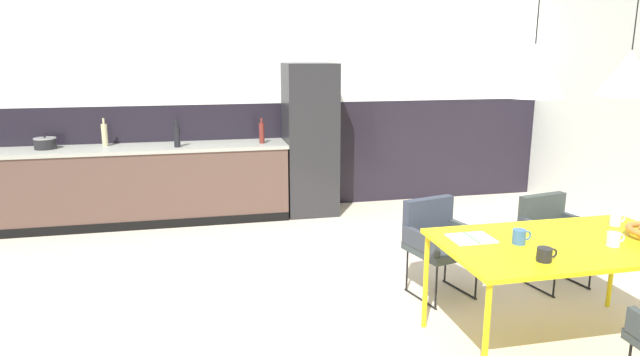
% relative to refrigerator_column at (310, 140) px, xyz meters
% --- Properties ---
extents(ground_plane, '(9.20, 9.20, 0.00)m').
position_rel_refrigerator_column_xyz_m(ground_plane, '(-0.22, -3.11, -0.91)').
color(ground_plane, beige).
extents(back_wall_splashback_dark, '(7.08, 0.12, 1.32)m').
position_rel_refrigerator_column_xyz_m(back_wall_splashback_dark, '(-0.22, 0.36, -0.24)').
color(back_wall_splashback_dark, black).
rests_on(back_wall_splashback_dark, ground).
extents(back_wall_panel_upper, '(7.08, 0.12, 1.32)m').
position_rel_refrigerator_column_xyz_m(back_wall_panel_upper, '(-0.22, 0.36, 1.08)').
color(back_wall_panel_upper, silver).
rests_on(back_wall_panel_upper, back_wall_splashback_dark).
extents(kitchen_counter, '(3.32, 0.63, 0.89)m').
position_rel_refrigerator_column_xyz_m(kitchen_counter, '(-1.97, -0.00, -0.46)').
color(kitchen_counter, '#4E3931').
rests_on(kitchen_counter, ground).
extents(refrigerator_column, '(0.60, 0.60, 1.81)m').
position_rel_refrigerator_column_xyz_m(refrigerator_column, '(0.00, 0.00, 0.00)').
color(refrigerator_column, '#232326').
rests_on(refrigerator_column, ground).
extents(dining_table, '(1.61, 0.93, 0.73)m').
position_rel_refrigerator_column_xyz_m(dining_table, '(0.98, -3.49, -0.21)').
color(dining_table, gold).
rests_on(dining_table, ground).
extents(armchair_head_of_table, '(0.58, 0.57, 0.77)m').
position_rel_refrigerator_column_xyz_m(armchair_head_of_table, '(0.53, -2.53, -0.41)').
color(armchair_head_of_table, '#323B3D').
rests_on(armchair_head_of_table, ground).
extents(armchair_corner_seat, '(0.56, 0.55, 0.75)m').
position_rel_refrigerator_column_xyz_m(armchair_corner_seat, '(1.57, -2.55, -0.42)').
color(armchair_corner_seat, '#323B3D').
rests_on(armchair_corner_seat, ground).
extents(open_book, '(0.28, 0.23, 0.02)m').
position_rel_refrigerator_column_xyz_m(open_book, '(0.41, -3.32, -0.17)').
color(open_book, white).
rests_on(open_book, dining_table).
extents(mug_tall_blue, '(0.12, 0.08, 0.09)m').
position_rel_refrigerator_column_xyz_m(mug_tall_blue, '(1.56, -3.26, -0.13)').
color(mug_tall_blue, white).
rests_on(mug_tall_blue, dining_table).
extents(mug_glass_clear, '(0.13, 0.09, 0.08)m').
position_rel_refrigerator_column_xyz_m(mug_glass_clear, '(0.65, -3.77, -0.13)').
color(mug_glass_clear, black).
rests_on(mug_glass_clear, dining_table).
extents(mug_dark_espresso, '(0.12, 0.08, 0.09)m').
position_rel_refrigerator_column_xyz_m(mug_dark_espresso, '(1.24, -3.63, -0.13)').
color(mug_dark_espresso, white).
rests_on(mug_dark_espresso, dining_table).
extents(mug_white_ceramic, '(0.13, 0.08, 0.10)m').
position_rel_refrigerator_column_xyz_m(mug_white_ceramic, '(0.67, -3.46, -0.12)').
color(mug_white_ceramic, '#335B93').
rests_on(mug_white_ceramic, dining_table).
extents(cooking_pot, '(0.24, 0.24, 0.15)m').
position_rel_refrigerator_column_xyz_m(cooking_pot, '(-2.97, 0.06, 0.05)').
color(cooking_pot, black).
rests_on(cooking_pot, kitchen_counter).
extents(bottle_oil_tall, '(0.07, 0.07, 0.32)m').
position_rel_refrigerator_column_xyz_m(bottle_oil_tall, '(-2.35, 0.12, 0.12)').
color(bottle_oil_tall, tan).
rests_on(bottle_oil_tall, kitchen_counter).
extents(bottle_spice_small, '(0.06, 0.06, 0.29)m').
position_rel_refrigerator_column_xyz_m(bottle_spice_small, '(-0.59, -0.07, 0.11)').
color(bottle_spice_small, maroon).
rests_on(bottle_spice_small, kitchen_counter).
extents(bottle_vinegar_dark, '(0.07, 0.07, 0.31)m').
position_rel_refrigerator_column_xyz_m(bottle_vinegar_dark, '(-1.55, -0.13, 0.12)').
color(bottle_vinegar_dark, black).
rests_on(bottle_vinegar_dark, kitchen_counter).
extents(pendant_lamp_over_table_near, '(0.38, 0.38, 0.92)m').
position_rel_refrigerator_column_xyz_m(pendant_lamp_over_table_near, '(0.66, -3.48, 0.92)').
color(pendant_lamp_over_table_near, black).
extents(pendant_lamp_over_table_far, '(0.38, 0.38, 0.92)m').
position_rel_refrigerator_column_xyz_m(pendant_lamp_over_table_far, '(1.30, -3.51, 0.91)').
color(pendant_lamp_over_table_far, black).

